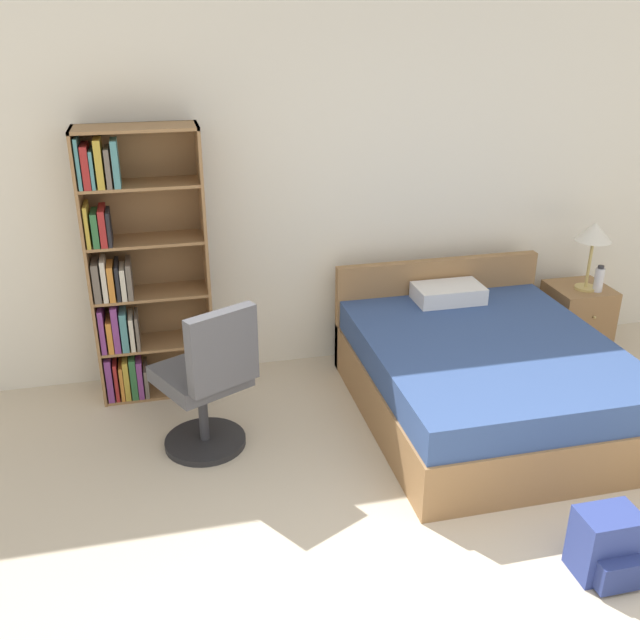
% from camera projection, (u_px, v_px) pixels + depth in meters
% --- Properties ---
extents(wall_back, '(9.00, 0.06, 2.60)m').
position_uv_depth(wall_back, '(350.00, 194.00, 5.23)').
color(wall_back, silver).
rests_on(wall_back, ground_plane).
extents(bookshelf, '(0.79, 0.33, 1.89)m').
position_uv_depth(bookshelf, '(133.00, 275.00, 4.82)').
color(bookshelf, olive).
rests_on(bookshelf, ground_plane).
extents(bed, '(1.59, 1.91, 0.82)m').
position_uv_depth(bed, '(482.00, 374.00, 4.81)').
color(bed, olive).
rests_on(bed, ground_plane).
extents(office_chair, '(0.66, 0.71, 1.02)m').
position_uv_depth(office_chair, '(208.00, 383.00, 4.31)').
color(office_chair, '#232326').
rests_on(office_chair, ground_plane).
extents(nightstand, '(0.45, 0.46, 0.54)m').
position_uv_depth(nightstand, '(576.00, 318.00, 5.71)').
color(nightstand, olive).
rests_on(nightstand, ground_plane).
extents(table_lamp, '(0.28, 0.28, 0.53)m').
position_uv_depth(table_lamp, '(594.00, 235.00, 5.38)').
color(table_lamp, tan).
rests_on(table_lamp, nightstand).
extents(water_bottle, '(0.07, 0.07, 0.21)m').
position_uv_depth(water_bottle, '(599.00, 279.00, 5.48)').
color(water_bottle, silver).
rests_on(water_bottle, nightstand).
extents(backpack_blue, '(0.30, 0.29, 0.35)m').
position_uv_depth(backpack_blue, '(607.00, 546.00, 3.47)').
color(backpack_blue, navy).
rests_on(backpack_blue, ground_plane).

